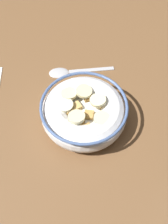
# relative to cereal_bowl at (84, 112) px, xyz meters

# --- Properties ---
(ground_plane) EXTENTS (1.11, 1.11, 0.02)m
(ground_plane) POSITION_rel_cereal_bowl_xyz_m (0.00, 0.00, -0.04)
(ground_plane) COLOR brown
(cereal_bowl) EXTENTS (0.17, 0.17, 0.06)m
(cereal_bowl) POSITION_rel_cereal_bowl_xyz_m (0.00, 0.00, 0.00)
(cereal_bowl) COLOR white
(cereal_bowl) RESTS_ON ground_plane
(spoon) EXTENTS (0.08, 0.15, 0.01)m
(spoon) POSITION_rel_cereal_bowl_xyz_m (-0.12, -0.08, -0.03)
(spoon) COLOR #B7B7BC
(spoon) RESTS_ON ground_plane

